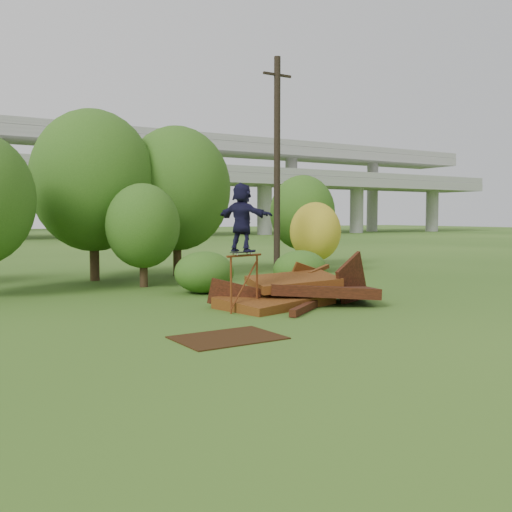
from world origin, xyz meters
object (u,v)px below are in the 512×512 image
skater (242,217)px  utility_pole (277,167)px  flat_plate (228,338)px  scrap_pile (298,292)px

skater → utility_pole: bearing=-62.3°
skater → flat_plate: 4.46m
scrap_pile → flat_plate: (-4.23, -3.18, -0.38)m
skater → utility_pole: (5.66, 6.78, 2.15)m
scrap_pile → utility_pole: size_ratio=0.57×
skater → flat_plate: (-2.05, -2.90, -2.70)m
scrap_pile → utility_pole: (3.48, 6.50, 4.47)m
flat_plate → skater: bearing=54.7°
skater → utility_pole: size_ratio=0.20×
skater → flat_plate: bearing=122.3°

